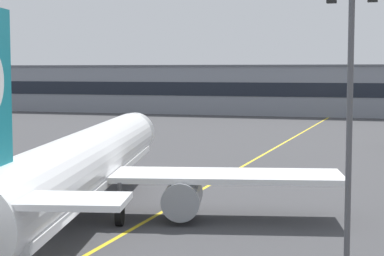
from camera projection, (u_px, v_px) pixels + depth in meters
name	position (u px, v px, depth m)	size (l,w,h in m)	color
taxiway_centreline	(230.00, 174.00, 59.28)	(0.30, 180.00, 0.01)	yellow
airliner_foreground	(83.00, 165.00, 41.12)	(32.26, 41.08, 11.65)	white
apron_lamp_post	(349.00, 126.00, 30.33)	(2.24, 0.90, 12.71)	#515156
terminal_building	(321.00, 90.00, 136.15)	(155.63, 12.40, 10.36)	gray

